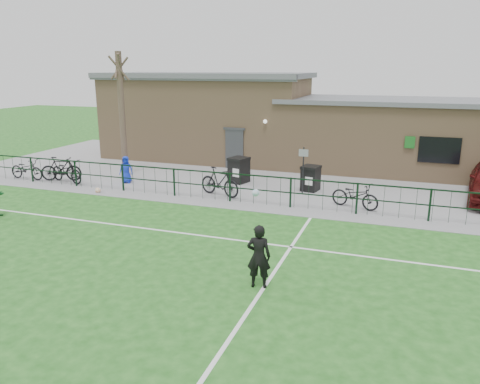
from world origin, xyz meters
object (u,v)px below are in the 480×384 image
(spectator_child, at_px, (126,170))
(sign_post, at_px, (303,170))
(bicycle_a, at_px, (27,169))
(wheelie_bin_right, at_px, (311,179))
(ball_ground, at_px, (98,190))
(bare_tree, at_px, (122,116))
(bicycle_e, at_px, (355,195))
(bicycle_b, at_px, (61,169))
(wheelie_bin_left, at_px, (239,171))
(bicycle_d, at_px, (220,182))
(bicycle_c, at_px, (67,171))

(spectator_child, bearing_deg, sign_post, -13.23)
(sign_post, xyz_separation_m, spectator_child, (-8.17, -0.92, -0.37))
(bicycle_a, distance_m, spectator_child, 5.03)
(wheelie_bin_right, relative_size, ball_ground, 4.30)
(bare_tree, height_order, sign_post, bare_tree)
(sign_post, height_order, ball_ground, sign_post)
(bare_tree, distance_m, wheelie_bin_right, 9.56)
(bare_tree, distance_m, sign_post, 9.22)
(bicycle_e, bearing_deg, bicycle_b, 109.08)
(bare_tree, relative_size, bicycle_b, 3.10)
(wheelie_bin_left, xyz_separation_m, bicycle_d, (0.03, -2.49, 0.06))
(bicycle_a, bearing_deg, ball_ground, -99.32)
(wheelie_bin_left, relative_size, bicycle_a, 0.58)
(sign_post, xyz_separation_m, ball_ground, (-8.37, -2.87, -0.90))
(bare_tree, distance_m, bicycle_b, 3.83)
(ball_ground, bearing_deg, bicycle_b, 157.10)
(spectator_child, bearing_deg, wheelie_bin_right, -9.73)
(spectator_child, xyz_separation_m, ball_ground, (-0.20, -1.94, -0.53))
(wheelie_bin_right, distance_m, bicycle_c, 11.32)
(bicycle_e, height_order, spectator_child, spectator_child)
(wheelie_bin_left, relative_size, bicycle_e, 0.58)
(bare_tree, xyz_separation_m, wheelie_bin_right, (9.23, 0.28, -2.47))
(wheelie_bin_left, bearing_deg, wheelie_bin_right, 10.96)
(bicycle_a, bearing_deg, spectator_child, -76.58)
(bicycle_d, bearing_deg, bicycle_c, 109.97)
(bicycle_c, xyz_separation_m, bicycle_e, (13.19, 0.33, -0.05))
(ball_ground, bearing_deg, spectator_child, 84.24)
(bicycle_d, bearing_deg, bare_tree, 90.55)
(bicycle_a, xyz_separation_m, ball_ground, (4.73, -0.95, -0.40))
(spectator_child, bearing_deg, bicycle_c, 178.59)
(wheelie_bin_left, xyz_separation_m, sign_post, (3.22, -0.89, 0.45))
(bicycle_e, bearing_deg, sign_post, 76.40)
(bicycle_b, bearing_deg, spectator_child, -97.07)
(wheelie_bin_right, height_order, bicycle_c, bicycle_c)
(bare_tree, relative_size, ball_ground, 25.34)
(bicycle_b, distance_m, bicycle_c, 0.50)
(wheelie_bin_left, distance_m, bicycle_a, 10.27)
(bicycle_c, xyz_separation_m, bicycle_d, (7.64, 0.21, 0.06))
(wheelie_bin_left, bearing_deg, bicycle_e, -6.39)
(wheelie_bin_left, height_order, bicycle_b, bicycle_b)
(wheelie_bin_right, height_order, sign_post, sign_post)
(bicycle_c, bearing_deg, bare_tree, -26.97)
(sign_post, relative_size, bicycle_b, 1.03)
(bicycle_c, bearing_deg, wheelie_bin_left, -55.95)
(wheelie_bin_left, relative_size, bicycle_c, 0.53)
(bicycle_c, bearing_deg, spectator_child, -57.18)
(wheelie_bin_right, bearing_deg, ball_ground, -147.69)
(bicycle_b, bearing_deg, bicycle_a, 79.26)
(bare_tree, distance_m, wheelie_bin_left, 6.29)
(bare_tree, xyz_separation_m, spectator_child, (0.82, -1.20, -2.35))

